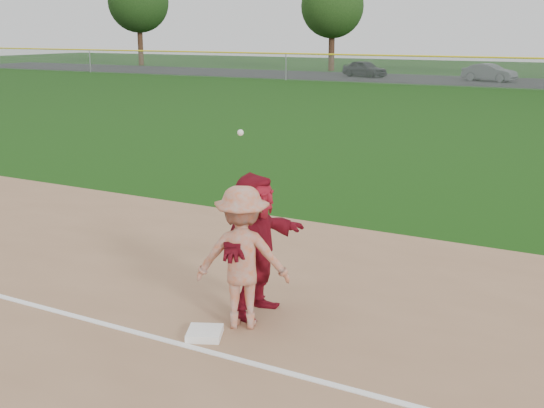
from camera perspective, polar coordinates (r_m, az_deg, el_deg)
The scene contains 9 objects.
ground at distance 9.24m, azimuth -4.56°, elevation -9.88°, with size 160.00×160.00×0.00m, color #133B0B.
foul_line at distance 8.64m, azimuth -7.53°, elevation -11.59°, with size 60.00×0.10×0.01m, color white.
first_base at distance 8.80m, azimuth -5.65°, elevation -10.72°, with size 0.43×0.43×0.10m, color white.
base_runner at distance 9.13m, azimuth -1.42°, elevation -3.41°, with size 1.82×0.58×1.96m, color maroon.
car_left at distance 57.10m, azimuth 7.76°, elevation 11.16°, with size 1.57×3.91×1.33m, color black.
car_mid at distance 54.25m, azimuth 17.73°, elevation 10.44°, with size 1.37×3.94×1.30m, color #4F5156.
first_base_play at distance 8.77m, azimuth -2.49°, elevation -4.47°, with size 1.39×1.14×2.58m.
tree_0 at distance 76.55m, azimuth -11.11°, elevation 16.25°, with size 6.40×6.40×9.81m.
tree_1 at distance 65.70m, azimuth 5.08°, elevation 16.14°, with size 5.80×5.80×8.75m.
Camera 1 is at (4.69, -7.01, 3.80)m, focal length 45.00 mm.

